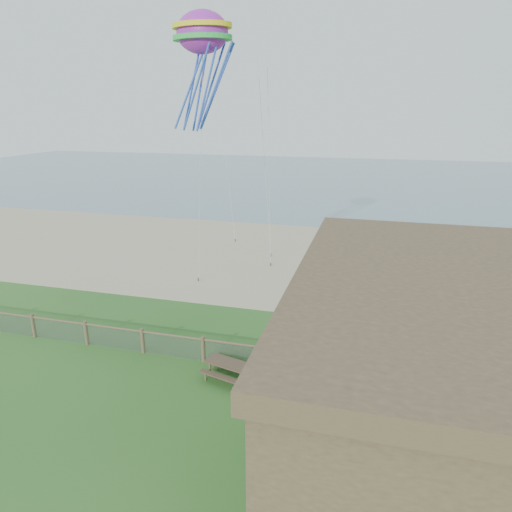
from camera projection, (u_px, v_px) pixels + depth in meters
The scene contains 6 objects.
ground at pixel (138, 453), 15.09m from camera, with size 160.00×160.00×0.00m, color #23541D.
sand_beach at pixel (279, 256), 35.32m from camera, with size 72.00×20.00×0.02m, color tan.
ocean at pixel (335, 178), 75.80m from camera, with size 160.00×68.00×0.02m, color slate.
chainlink_fence at pixel (203, 351), 20.44m from camera, with size 36.20×0.20×1.25m, color #4A3C29, non-canonical shape.
picnic_table at pixel (230, 369), 19.17m from camera, with size 2.06×1.56×0.87m, color brown, non-canonical shape.
octopus_kite at pixel (203, 68), 23.07m from camera, with size 3.08×2.17×6.34m, color #F1266E, non-canonical shape.
Camera 1 is at (6.97, -10.93, 10.85)m, focal length 32.00 mm.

